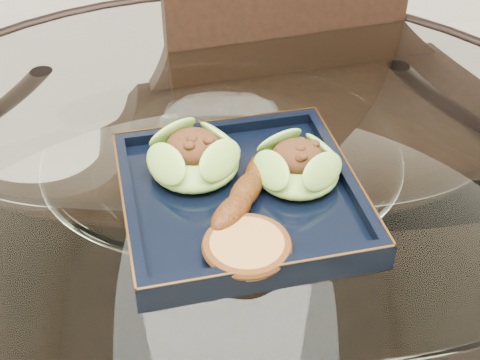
{
  "coord_description": "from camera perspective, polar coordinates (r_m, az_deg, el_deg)",
  "views": [
    {
      "loc": [
        0.0,
        -0.65,
        1.28
      ],
      "look_at": [
        0.02,
        -0.05,
        0.8
      ],
      "focal_mm": 50.0,
      "sensor_mm": 36.0,
      "label": 1
    }
  ],
  "objects": [
    {
      "name": "lettuce_wrap_right",
      "position": [
        0.79,
        4.91,
        1.06
      ],
      "size": [
        0.12,
        0.12,
        0.04
      ],
      "primitive_type": "ellipsoid",
      "rotation": [
        0.0,
        0.0,
        0.18
      ],
      "color": "#52982C",
      "rests_on": "navy_plate"
    },
    {
      "name": "crumb_patty",
      "position": [
        0.7,
        0.6,
        -5.75
      ],
      "size": [
        0.11,
        0.11,
        0.02
      ],
      "primitive_type": "cylinder",
      "rotation": [
        0.0,
        0.0,
        0.43
      ],
      "color": "#AC7139",
      "rests_on": "navy_plate"
    },
    {
      "name": "dining_chair",
      "position": [
        1.17,
        5.77,
        1.64
      ],
      "size": [
        0.54,
        0.54,
        1.03
      ],
      "rotation": [
        0.0,
        0.0,
        0.26
      ],
      "color": "black",
      "rests_on": "ground"
    },
    {
      "name": "lettuce_wrap_left",
      "position": [
        0.8,
        -3.93,
        1.81
      ],
      "size": [
        0.14,
        0.14,
        0.04
      ],
      "primitive_type": "ellipsoid",
      "rotation": [
        0.0,
        0.0,
        0.34
      ],
      "color": "#538F29",
      "rests_on": "navy_plate"
    },
    {
      "name": "dining_table",
      "position": [
        0.94,
        -1.3,
        -7.66
      ],
      "size": [
        1.13,
        1.13,
        0.77
      ],
      "color": "white",
      "rests_on": "ground"
    },
    {
      "name": "roasted_plantain",
      "position": [
        0.76,
        0.53,
        -0.91
      ],
      "size": [
        0.09,
        0.14,
        0.03
      ],
      "primitive_type": "ellipsoid",
      "rotation": [
        0.0,
        0.0,
        1.13
      ],
      "color": "#642E0A",
      "rests_on": "navy_plate"
    },
    {
      "name": "navy_plate",
      "position": [
        0.78,
        0.0,
        -1.71
      ],
      "size": [
        0.32,
        0.32,
        0.02
      ],
      "primitive_type": "cube",
      "rotation": [
        0.0,
        0.0,
        0.2
      ],
      "color": "black",
      "rests_on": "dining_table"
    }
  ]
}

